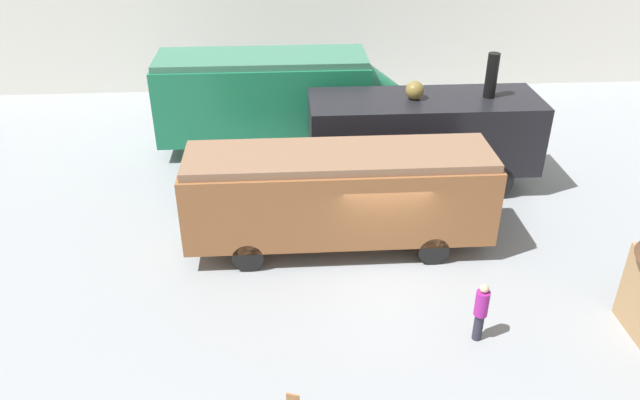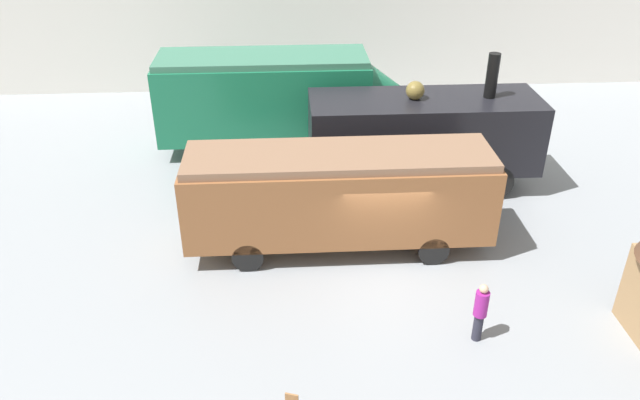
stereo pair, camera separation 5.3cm
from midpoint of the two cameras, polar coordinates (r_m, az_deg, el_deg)
The scene contains 5 objects.
ground_plane at distance 18.85m, azimuth 5.62°, elevation -5.56°, with size 80.00×80.00×0.00m, color gray.
streamlined_locomotive at distance 25.06m, azimuth -3.52°, elevation 9.51°, with size 10.08×2.84×3.87m.
steam_locomotive at distance 22.35m, azimuth 9.32°, elevation 6.18°, with size 7.98×2.73×4.83m.
passenger_coach_wooden at distance 18.49m, azimuth 1.64°, elevation 0.67°, with size 9.08×2.47×3.18m.
visitor_person at distance 16.01m, azimuth 14.40°, elevation -9.70°, with size 0.34×0.34×1.69m.
Camera 1 is at (-2.84, -15.17, 10.83)m, focal length 35.00 mm.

